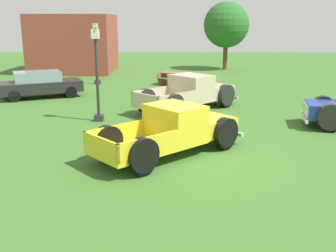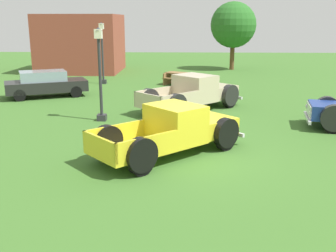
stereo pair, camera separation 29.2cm
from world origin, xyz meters
TOP-DOWN VIEW (x-y plane):
  - ground_plane at (0.00, 0.00)m, footprint 80.00×80.00m
  - pickup_truck_foreground at (-0.58, 0.20)m, footprint 4.78×4.57m
  - pickup_truck_behind_left at (0.19, 6.46)m, footprint 4.92×4.92m
  - sedan_distant_a at (-7.67, 9.22)m, footprint 4.46×3.25m
  - lamp_post_near at (-5.50, 13.89)m, footprint 0.36×0.36m
  - lamp_post_far at (-3.69, 4.16)m, footprint 0.36×0.36m
  - picnic_table at (-0.59, 13.55)m, footprint 2.28×2.15m
  - oak_tree_east at (3.61, 21.81)m, footprint 3.65×3.65m
  - brick_pavilion at (-8.42, 20.36)m, footprint 6.05×5.82m

SIDE VIEW (x-z plane):
  - ground_plane at x=0.00m, z-range 0.00..0.00m
  - picnic_table at x=-0.59m, z-range 0.10..0.88m
  - pickup_truck_foreground at x=-0.58m, z-range -0.03..1.46m
  - sedan_distant_a at x=-7.67m, z-range 0.03..1.41m
  - pickup_truck_behind_left at x=0.19m, z-range -0.04..1.54m
  - lamp_post_far at x=-3.69m, z-range 0.09..3.79m
  - lamp_post_near at x=-5.50m, z-range 0.09..3.93m
  - brick_pavilion at x=-8.42m, z-range 0.00..4.39m
  - oak_tree_east at x=3.61m, z-range 0.87..6.29m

